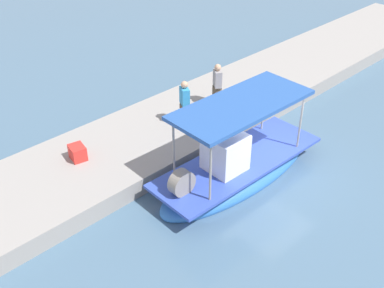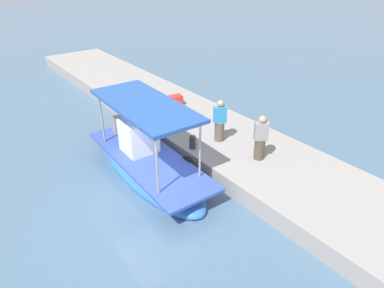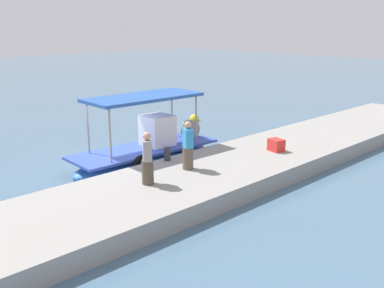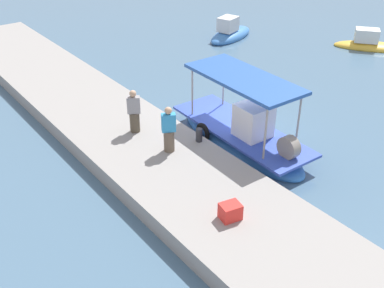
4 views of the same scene
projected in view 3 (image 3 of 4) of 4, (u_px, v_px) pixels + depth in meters
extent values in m
plane|color=slate|center=(112.00, 167.00, 17.42)|extent=(120.00, 120.00, 0.00)
cube|color=gray|center=(180.00, 186.00, 14.57)|extent=(36.00, 3.98, 0.62)
ellipsoid|color=blue|center=(145.00, 161.00, 17.82)|extent=(6.40, 2.23, 0.94)
cube|color=#3550B9|center=(145.00, 149.00, 17.68)|extent=(6.15, 2.22, 0.10)
cube|color=white|center=(157.00, 131.00, 17.93)|extent=(1.13, 1.16, 1.31)
cylinder|color=gray|center=(172.00, 115.00, 19.29)|extent=(0.07, 0.07, 2.05)
cylinder|color=gray|center=(196.00, 121.00, 18.17)|extent=(0.07, 0.07, 2.05)
cylinder|color=gray|center=(88.00, 129.00, 16.67)|extent=(0.07, 0.07, 2.05)
cylinder|color=gray|center=(110.00, 137.00, 15.56)|extent=(0.07, 0.07, 2.05)
cube|color=#2956A6|center=(144.00, 97.00, 17.13)|extent=(4.62, 2.09, 0.12)
torus|color=black|center=(141.00, 165.00, 16.36)|extent=(0.75, 0.20, 0.74)
cylinder|color=gray|center=(190.00, 130.00, 19.13)|extent=(0.81, 0.37, 0.80)
cylinder|color=#4F4536|center=(148.00, 172.00, 13.80)|extent=(0.51, 0.51, 0.77)
cube|color=gray|center=(147.00, 150.00, 13.62)|extent=(0.48, 0.53, 0.64)
sphere|color=tan|center=(147.00, 136.00, 13.50)|extent=(0.25, 0.25, 0.25)
cylinder|color=brown|center=(188.00, 158.00, 15.22)|extent=(0.50, 0.50, 0.78)
cube|color=#3193D1|center=(188.00, 138.00, 15.03)|extent=(0.45, 0.54, 0.64)
sphere|color=tan|center=(188.00, 125.00, 14.91)|extent=(0.25, 0.25, 0.25)
cylinder|color=#2D2D33|center=(167.00, 154.00, 16.19)|extent=(0.24, 0.24, 0.49)
cube|color=red|center=(276.00, 145.00, 17.41)|extent=(0.56, 0.65, 0.48)
sphere|color=yellow|center=(194.00, 119.00, 25.68)|extent=(0.55, 0.55, 0.55)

